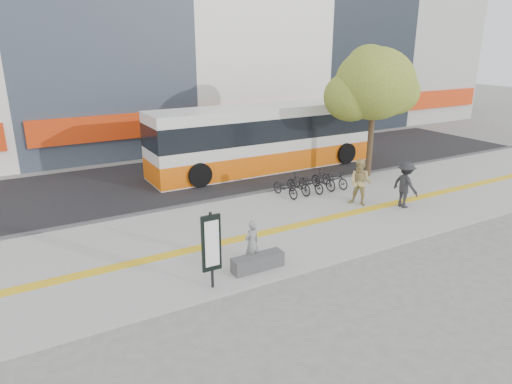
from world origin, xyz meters
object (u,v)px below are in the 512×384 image
bench (258,262)px  seated_woman (252,243)px  signboard (211,244)px  street_tree (373,85)px  bus (266,139)px  pedestrian_tan (360,182)px  pedestrian_dark (405,185)px

bench → seated_woman: 0.58m
signboard → street_tree: 13.40m
bench → street_tree: 12.23m
bench → bus: 11.53m
bench → pedestrian_tan: pedestrian_tan is taller
bus → pedestrian_dark: 8.20m
seated_woman → bus: bearing=-136.2°
pedestrian_dark → signboard: bearing=103.1°
street_tree → seated_woman: bearing=-149.7°
bench → bus: bus is taller
signboard → bus: bearing=52.5°
seated_woman → pedestrian_dark: pedestrian_dark is taller
bus → pedestrian_dark: (1.77, -7.98, -0.60)m
bench → signboard: signboard is taller
signboard → seated_woman: size_ratio=1.52×
street_tree → pedestrian_tan: street_tree is taller
pedestrian_tan → pedestrian_dark: size_ratio=1.02×
pedestrian_dark → seated_woman: bearing=101.3°
bus → pedestrian_dark: bearing=-77.5°
pedestrian_tan → signboard: bearing=-100.2°
bench → seated_woman: size_ratio=1.10×
pedestrian_tan → bus: bearing=151.6°
street_tree → bus: 5.96m
street_tree → bus: street_tree is taller
bench → pedestrian_dark: size_ratio=0.85×
seated_woman → pedestrian_dark: 8.03m
pedestrian_tan → street_tree: bearing=102.6°
pedestrian_tan → pedestrian_dark: (1.42, -1.08, -0.02)m
bench → street_tree: (9.78, 6.02, 4.21)m
bench → bus: (6.09, 9.70, 1.32)m
bench → signboard: size_ratio=0.73×
pedestrian_tan → pedestrian_dark: 1.78m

